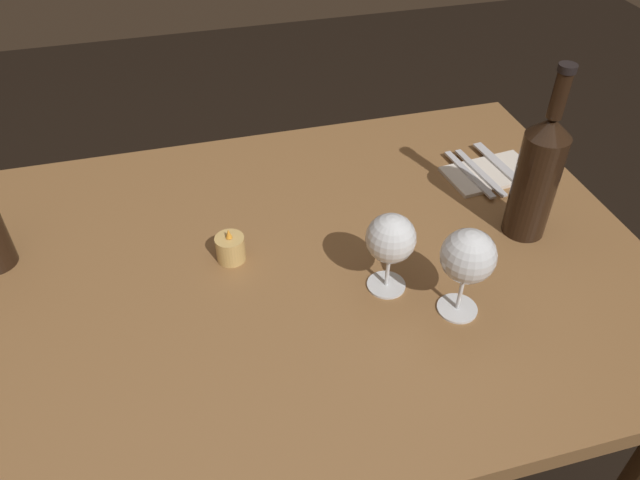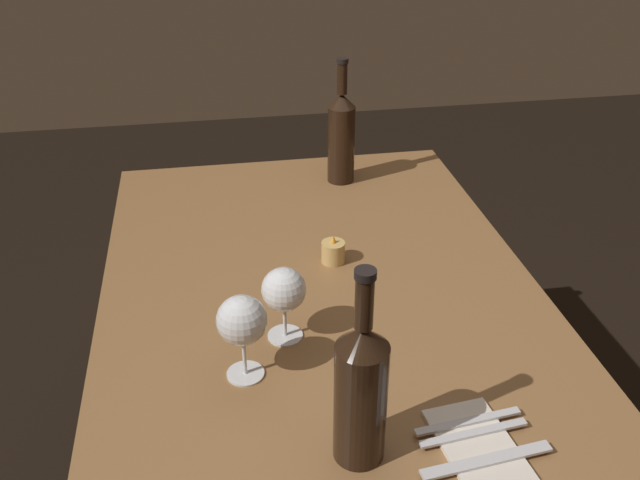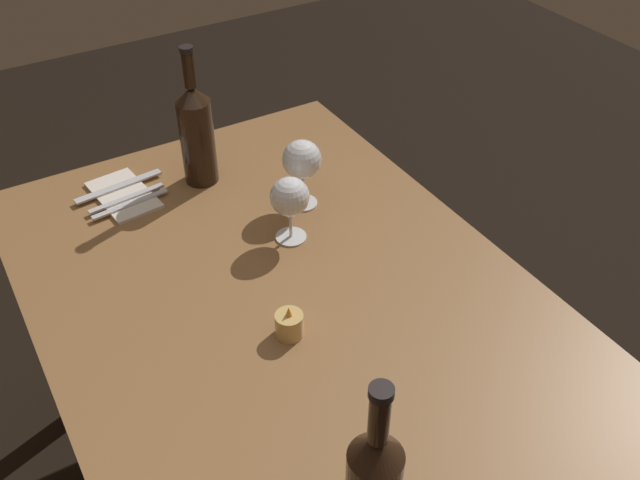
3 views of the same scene
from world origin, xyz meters
The scene contains 9 objects.
dining_table centered at (0.00, 0.00, 0.65)m, with size 1.30×0.90×0.74m.
wine_glass_left centered at (0.25, -0.18, 0.85)m, with size 0.09×0.09×0.16m.
wine_glass_right centered at (0.15, -0.09, 0.84)m, with size 0.08×0.08×0.15m.
wine_bottle_second centered at (0.45, -0.02, 0.87)m, with size 0.08×0.08×0.33m.
votive_candle centered at (-0.09, 0.04, 0.76)m, with size 0.05×0.05×0.07m.
folded_napkin centered at (0.48, 0.16, 0.74)m, with size 0.20×0.13×0.01m.
fork_inner centered at (0.46, 0.16, 0.75)m, with size 0.03×0.18×0.00m.
fork_outer centered at (0.43, 0.16, 0.75)m, with size 0.03×0.18×0.00m.
table_knife centered at (0.51, 0.16, 0.75)m, with size 0.04×0.21×0.00m.
Camera 3 is at (-0.89, 0.46, 1.69)m, focal length 40.17 mm.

